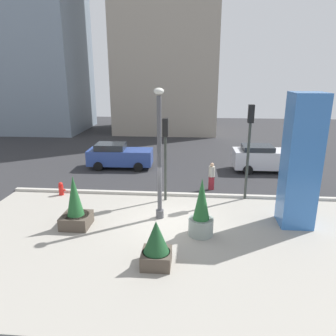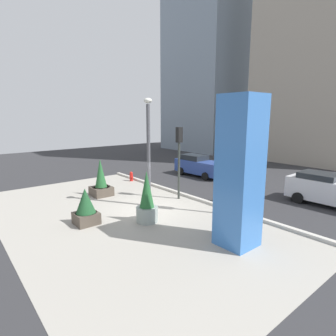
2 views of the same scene
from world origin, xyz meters
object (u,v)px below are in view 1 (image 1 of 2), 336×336
(art_pillar_blue, at_px, (301,162))
(potted_plant_mid_plaza, at_px, (156,245))
(potted_plant_by_pillar, at_px, (201,213))
(car_curb_west, at_px, (266,158))
(traffic_light_corner, at_px, (249,137))
(traffic_light_far_side, at_px, (165,146))
(pedestrian_by_curb, at_px, (212,175))
(car_passing_lane, at_px, (119,156))
(potted_plant_curbside, at_px, (75,208))
(fire_hydrant, at_px, (61,189))
(lamp_post, at_px, (159,158))

(art_pillar_blue, relative_size, potted_plant_mid_plaza, 3.36)
(potted_plant_mid_plaza, distance_m, potted_plant_by_pillar, 2.86)
(potted_plant_mid_plaza, height_order, car_curb_west, car_curb_west)
(traffic_light_corner, height_order, traffic_light_far_side, traffic_light_corner)
(car_curb_west, bearing_deg, pedestrian_by_curb, -134.38)
(potted_plant_mid_plaza, relative_size, car_curb_west, 0.38)
(traffic_light_corner, distance_m, traffic_light_far_side, 4.31)
(potted_plant_by_pillar, xyz_separation_m, pedestrian_by_curb, (0.68, 5.45, -0.12))
(art_pillar_blue, height_order, traffic_light_corner, art_pillar_blue)
(traffic_light_corner, bearing_deg, art_pillar_blue, -58.30)
(car_passing_lane, height_order, pedestrian_by_curb, car_passing_lane)
(traffic_light_far_side, bearing_deg, potted_plant_curbside, -137.23)
(potted_plant_mid_plaza, relative_size, fire_hydrant, 2.30)
(traffic_light_far_side, bearing_deg, potted_plant_by_pillar, -63.49)
(traffic_light_corner, bearing_deg, potted_plant_curbside, -153.65)
(fire_hydrant, bearing_deg, traffic_light_far_side, -2.19)
(lamp_post, distance_m, potted_plant_by_pillar, 3.05)
(potted_plant_by_pillar, height_order, car_curb_west, potted_plant_by_pillar)
(car_passing_lane, xyz_separation_m, pedestrian_by_curb, (6.31, -3.88, 0.02))
(lamp_post, distance_m, traffic_light_corner, 5.13)
(pedestrian_by_curb, bearing_deg, potted_plant_curbside, -139.94)
(potted_plant_mid_plaza, bearing_deg, potted_plant_curbside, 145.54)
(art_pillar_blue, xyz_separation_m, potted_plant_mid_plaza, (-5.78, -3.74, -2.09))
(fire_hydrant, xyz_separation_m, pedestrian_by_curb, (8.32, 1.57, 0.52))
(fire_hydrant, xyz_separation_m, traffic_light_far_side, (5.82, -0.22, 2.58))
(potted_plant_curbside, distance_m, potted_plant_mid_plaza, 4.69)
(lamp_post, bearing_deg, potted_plant_curbside, -161.63)
(lamp_post, xyz_separation_m, art_pillar_blue, (6.07, -0.10, 0.01))
(potted_plant_by_pillar, height_order, pedestrian_by_curb, potted_plant_by_pillar)
(traffic_light_far_side, xyz_separation_m, car_passing_lane, (-3.81, 5.68, -2.08))
(art_pillar_blue, distance_m, fire_hydrant, 12.35)
(fire_hydrant, xyz_separation_m, car_passing_lane, (2.01, 5.45, 0.51))
(lamp_post, relative_size, potted_plant_by_pillar, 2.37)
(lamp_post, relative_size, pedestrian_by_curb, 3.69)
(art_pillar_blue, relative_size, fire_hydrant, 7.74)
(lamp_post, bearing_deg, art_pillar_blue, -0.98)
(art_pillar_blue, xyz_separation_m, car_curb_west, (0.35, 8.02, -1.98))
(potted_plant_curbside, xyz_separation_m, pedestrian_by_curb, (6.14, 5.16, -0.02))
(art_pillar_blue, distance_m, potted_plant_by_pillar, 4.79)
(traffic_light_corner, distance_m, car_curb_west, 6.11)
(car_curb_west, bearing_deg, potted_plant_mid_plaza, -117.52)
(potted_plant_curbside, xyz_separation_m, car_passing_lane, (-0.17, 9.04, -0.03))
(potted_plant_curbside, relative_size, potted_plant_mid_plaza, 1.37)
(art_pillar_blue, xyz_separation_m, potted_plant_by_pillar, (-4.18, -1.37, -1.89))
(fire_hydrant, height_order, pedestrian_by_curb, pedestrian_by_curb)
(fire_hydrant, bearing_deg, potted_plant_mid_plaza, -45.90)
(potted_plant_curbside, distance_m, potted_plant_by_pillar, 5.47)
(lamp_post, relative_size, car_curb_west, 1.32)
(art_pillar_blue, relative_size, potted_plant_by_pillar, 2.32)
(lamp_post, xyz_separation_m, pedestrian_by_curb, (2.57, 3.98, -2.00))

